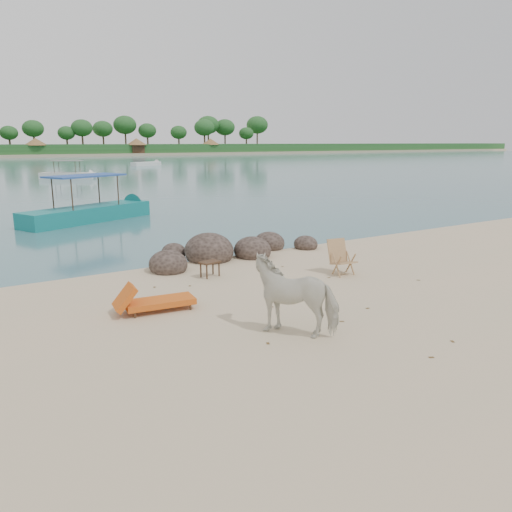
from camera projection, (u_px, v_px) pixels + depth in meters
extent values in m
ellipsoid|color=black|center=(168.00, 265.00, 14.64)|extent=(1.12, 1.24, 0.84)
ellipsoid|color=black|center=(209.00, 252.00, 16.08)|extent=(1.56, 1.72, 1.17)
ellipsoid|color=black|center=(252.00, 251.00, 16.49)|extent=(1.20, 1.32, 0.90)
ellipsoid|color=black|center=(269.00, 244.00, 17.78)|extent=(1.07, 1.18, 0.80)
ellipsoid|color=black|center=(306.00, 245.00, 17.79)|extent=(0.82, 0.91, 0.62)
ellipsoid|color=black|center=(174.00, 253.00, 16.52)|extent=(0.80, 0.88, 0.60)
ellipsoid|color=black|center=(214.00, 247.00, 17.52)|extent=(0.81, 0.89, 0.61)
imported|color=silver|center=(296.00, 295.00, 9.90)|extent=(1.80, 1.91, 1.52)
plane|color=brown|center=(431.00, 359.00, 8.78)|extent=(0.13, 0.13, 0.00)
plane|color=brown|center=(291.00, 288.00, 13.06)|extent=(0.14, 0.14, 0.00)
plane|color=brown|center=(329.00, 279.00, 13.94)|extent=(0.11, 0.11, 0.00)
plane|color=brown|center=(342.00, 323.00, 10.54)|extent=(0.13, 0.13, 0.00)
plane|color=brown|center=(418.00, 281.00, 13.68)|extent=(0.14, 0.14, 0.00)
plane|color=brown|center=(272.00, 308.00, 11.48)|extent=(0.11, 0.11, 0.00)
plane|color=brown|center=(190.00, 287.00, 13.14)|extent=(0.13, 0.13, 0.00)
plane|color=brown|center=(268.00, 345.00, 9.39)|extent=(0.13, 0.13, 0.00)
plane|color=brown|center=(368.00, 309.00, 11.37)|extent=(0.10, 0.10, 0.00)
plane|color=brown|center=(452.00, 343.00, 9.48)|extent=(0.13, 0.13, 0.00)
plane|color=brown|center=(282.00, 267.00, 15.18)|extent=(0.11, 0.11, 0.00)
plane|color=brown|center=(154.00, 288.00, 13.03)|extent=(0.13, 0.13, 0.00)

